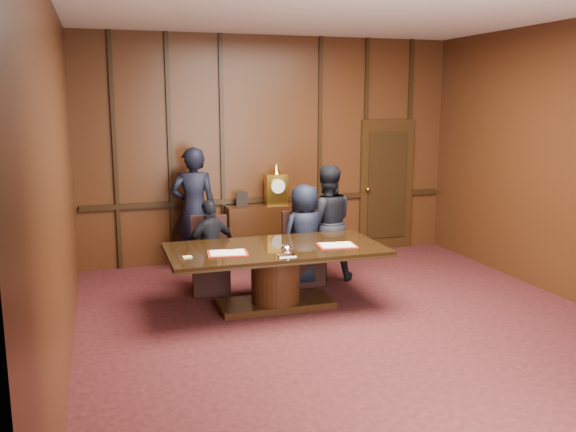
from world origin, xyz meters
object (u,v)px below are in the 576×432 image
(sideboard, at_px, (276,230))
(conference_table, at_px, (275,267))
(signatory_left, at_px, (211,247))
(witness_left, at_px, (194,209))
(witness_right, at_px, (326,223))
(signatory_right, at_px, (305,235))

(sideboard, bearing_deg, conference_table, -106.56)
(signatory_left, height_order, witness_left, witness_left)
(sideboard, relative_size, witness_right, 0.98)
(witness_right, bearing_deg, sideboard, -62.48)
(witness_left, bearing_deg, conference_table, 116.41)
(conference_table, bearing_deg, sideboard, 73.44)
(signatory_right, height_order, witness_left, witness_left)
(witness_left, bearing_deg, signatory_left, 99.08)
(witness_right, bearing_deg, signatory_left, 15.10)
(signatory_left, bearing_deg, signatory_right, 162.75)
(signatory_left, height_order, signatory_right, signatory_right)
(witness_left, height_order, witness_right, witness_left)
(signatory_left, bearing_deg, conference_table, 111.85)
(conference_table, distance_m, witness_right, 1.42)
(sideboard, xyz_separation_m, conference_table, (-0.64, -2.16, 0.02))
(conference_table, relative_size, witness_right, 1.61)
(sideboard, height_order, conference_table, sideboard)
(witness_right, bearing_deg, witness_left, -21.63)
(conference_table, xyz_separation_m, witness_left, (-0.68, 2.00, 0.41))
(conference_table, bearing_deg, witness_left, 108.80)
(signatory_right, height_order, witness_right, witness_right)
(sideboard, relative_size, signatory_left, 1.29)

